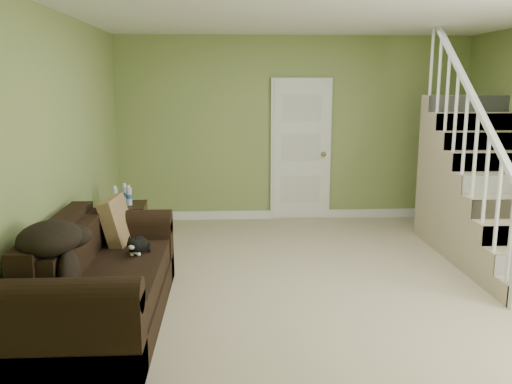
{
  "coord_description": "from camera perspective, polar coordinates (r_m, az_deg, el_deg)",
  "views": [
    {
      "loc": [
        -0.95,
        -4.96,
        1.95
      ],
      "look_at": [
        -0.66,
        0.39,
        0.87
      ],
      "focal_mm": 38.0,
      "sensor_mm": 36.0,
      "label": 1
    }
  ],
  "objects": [
    {
      "name": "wall_left",
      "position": [
        5.23,
        -20.29,
        3.57
      ],
      "size": [
        0.04,
        5.5,
        2.6
      ],
      "primitive_type": "cube",
      "color": "#7E904D",
      "rests_on": "floor"
    },
    {
      "name": "throw_pillow",
      "position": [
        5.33,
        -14.39,
        -3.18
      ],
      "size": [
        0.28,
        0.51,
        0.51
      ],
      "primitive_type": "cube",
      "rotation": [
        0.0,
        -0.24,
        -0.08
      ],
      "color": "#543421",
      "rests_on": "sofa"
    },
    {
      "name": "door",
      "position": [
        7.79,
        4.74,
        4.42
      ],
      "size": [
        0.86,
        0.12,
        2.02
      ],
      "color": "white",
      "rests_on": "floor"
    },
    {
      "name": "baseboard_back",
      "position": [
        7.96,
        3.89,
        -2.34
      ],
      "size": [
        5.0,
        0.04,
        0.12
      ],
      "primitive_type": "cube",
      "color": "white",
      "rests_on": "floor"
    },
    {
      "name": "baseboard_left",
      "position": [
        5.52,
        -19.09,
        -9.27
      ],
      "size": [
        0.04,
        5.5,
        0.12
      ],
      "primitive_type": "cube",
      "color": "white",
      "rests_on": "floor"
    },
    {
      "name": "sofa",
      "position": [
        4.71,
        -16.16,
        -9.29
      ],
      "size": [
        0.92,
        2.14,
        0.84
      ],
      "color": "black",
      "rests_on": "floor"
    },
    {
      "name": "wall_back",
      "position": [
        7.79,
        3.99,
        6.61
      ],
      "size": [
        5.0,
        0.04,
        2.6
      ],
      "primitive_type": "cube",
      "color": "#7E904D",
      "rests_on": "floor"
    },
    {
      "name": "staircase",
      "position": [
        6.74,
        22.92,
        -0.69
      ],
      "size": [
        1.0,
        2.51,
        2.82
      ],
      "color": "tan",
      "rests_on": "floor"
    },
    {
      "name": "banana",
      "position": [
        4.11,
        -15.51,
        -9.94
      ],
      "size": [
        0.15,
        0.19,
        0.05
      ],
      "primitive_type": "ellipsoid",
      "rotation": [
        0.0,
        0.0,
        0.54
      ],
      "color": "yellow",
      "rests_on": "sofa"
    },
    {
      "name": "wall_front",
      "position": [
        2.49,
        19.57,
        -4.42
      ],
      "size": [
        5.0,
        0.04,
        2.6
      ],
      "primitive_type": "cube",
      "color": "#7E904D",
      "rests_on": "floor"
    },
    {
      "name": "floor",
      "position": [
        5.41,
        7.38,
        -9.81
      ],
      "size": [
        5.0,
        5.5,
        0.01
      ],
      "primitive_type": "cube",
      "color": "tan",
      "rests_on": "ground"
    },
    {
      "name": "throw_blanket",
      "position": [
        4.1,
        -20.92,
        -4.58
      ],
      "size": [
        0.45,
        0.58,
        0.23
      ],
      "primitive_type": "ellipsoid",
      "rotation": [
        0.0,
        0.0,
        0.04
      ],
      "color": "black",
      "rests_on": "sofa"
    },
    {
      "name": "cat",
      "position": [
        4.95,
        -12.37,
        -5.49
      ],
      "size": [
        0.2,
        0.42,
        0.2
      ],
      "rotation": [
        0.0,
        0.0,
        -0.13
      ],
      "color": "black",
      "rests_on": "sofa"
    },
    {
      "name": "ceiling",
      "position": [
        5.09,
        8.17,
        18.64
      ],
      "size": [
        5.0,
        5.5,
        0.01
      ],
      "primitive_type": "cube",
      "color": "white",
      "rests_on": "wall_back"
    },
    {
      "name": "side_table",
      "position": [
        6.41,
        -13.64,
        -3.8
      ],
      "size": [
        0.52,
        0.52,
        0.82
      ],
      "rotation": [
        0.0,
        0.0,
        0.06
      ],
      "color": "black",
      "rests_on": "floor"
    }
  ]
}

